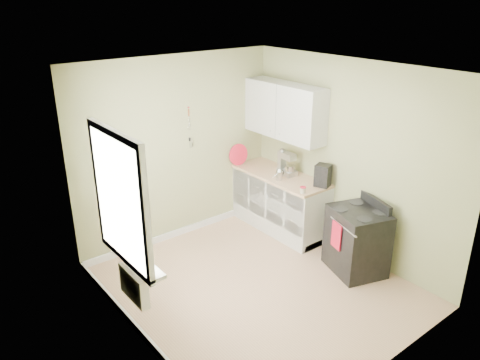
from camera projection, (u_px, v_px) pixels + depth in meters
floor at (258, 287)px, 5.92m from camera, size 3.20×3.60×0.02m
ceiling at (261, 69)px, 4.90m from camera, size 3.20×3.60×0.02m
wall_back at (177, 150)px, 6.72m from camera, size 3.20×0.02×2.70m
wall_left at (132, 230)px, 4.48m from camera, size 0.02×3.60×2.70m
wall_right at (349, 160)px, 6.34m from camera, size 0.02×3.60×2.70m
base_cabinets at (280, 203)px, 7.23m from camera, size 0.60×1.60×0.87m
countertop at (280, 176)px, 7.05m from camera, size 0.64×1.60×0.04m
upper_cabinets at (285, 111)px, 6.84m from camera, size 0.35×1.40×0.80m
window at (119, 200)px, 4.64m from camera, size 0.06×1.14×1.44m
window_sill at (132, 256)px, 4.93m from camera, size 0.18×1.14×0.04m
radiator at (134, 285)px, 5.00m from camera, size 0.12×0.50×0.35m
wall_utensils at (190, 134)px, 6.73m from camera, size 0.02×0.14×0.58m
stove at (357, 240)px, 6.12m from camera, size 0.82×0.87×0.99m
stand_mixer at (287, 164)px, 6.99m from camera, size 0.21×0.33×0.38m
kettle at (279, 174)px, 6.80m from camera, size 0.17×0.10×0.17m
coffee_maker at (323, 176)px, 6.56m from camera, size 0.24×0.25×0.32m
red_tray at (238, 155)px, 7.36m from camera, size 0.35×0.08×0.34m
jar at (303, 190)px, 6.38m from camera, size 0.08×0.08×0.09m
plant_a at (141, 250)px, 4.72m from camera, size 0.19×0.16×0.30m
plant_b at (125, 236)px, 4.98m from camera, size 0.20×0.21×0.30m
plant_c at (119, 232)px, 5.10m from camera, size 0.21×0.21×0.27m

